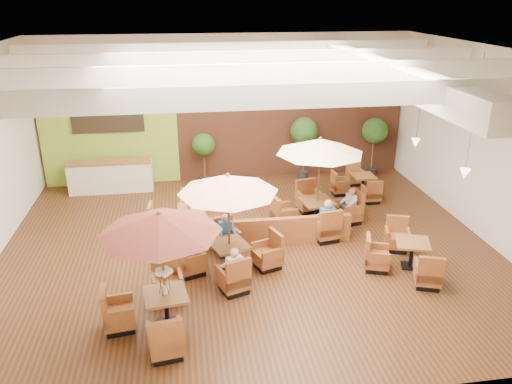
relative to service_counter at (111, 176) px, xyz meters
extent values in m
plane|color=#381E0F|center=(4.40, -5.10, -0.58)|extent=(14.00, 14.00, 0.00)
cube|color=silver|center=(4.40, 0.90, 2.17)|extent=(14.00, 0.04, 5.50)
cube|color=silver|center=(4.40, -11.10, 2.17)|extent=(14.00, 0.04, 5.50)
cube|color=silver|center=(11.40, -5.10, 2.17)|extent=(0.04, 12.00, 5.50)
cube|color=white|center=(4.40, -5.10, 4.92)|extent=(14.00, 12.00, 0.04)
cube|color=brown|center=(4.40, 0.84, 1.02)|extent=(13.90, 0.10, 3.20)
cube|color=#1E3819|center=(4.40, 0.83, 2.47)|extent=(13.90, 0.12, 0.35)
cube|color=#85A630|center=(0.00, 0.78, 1.02)|extent=(5.00, 0.08, 3.20)
cube|color=black|center=(0.00, 0.70, 1.82)|extent=(2.60, 0.08, 0.70)
cube|color=white|center=(7.90, -5.10, 4.37)|extent=(0.60, 11.00, 0.60)
cube|color=white|center=(4.40, -9.10, 4.57)|extent=(13.60, 0.12, 0.45)
cube|color=white|center=(4.40, -6.40, 4.57)|extent=(13.60, 0.12, 0.45)
cube|color=white|center=(4.40, -3.80, 4.57)|extent=(13.60, 0.12, 0.45)
cube|color=white|center=(4.40, -1.10, 4.57)|extent=(13.60, 0.12, 0.45)
cylinder|color=black|center=(10.20, -6.10, 3.32)|extent=(0.01, 0.01, 3.20)
cone|color=white|center=(10.20, -6.10, 1.72)|extent=(0.28, 0.28, 0.28)
cylinder|color=black|center=(10.20, -3.10, 3.32)|extent=(0.01, 0.01, 3.20)
cone|color=white|center=(10.20, -3.10, 1.72)|extent=(0.28, 0.28, 0.28)
sphere|color=#FFEAC6|center=(-1.60, 0.60, 2.47)|extent=(0.14, 0.14, 0.14)
sphere|color=#FFEAC6|center=(0.40, 0.60, 2.47)|extent=(0.14, 0.14, 0.14)
sphere|color=#FFEAC6|center=(2.40, 0.60, 2.47)|extent=(0.14, 0.14, 0.14)
sphere|color=#FFEAC6|center=(4.40, 0.60, 2.47)|extent=(0.14, 0.14, 0.14)
sphere|color=#FFEAC6|center=(6.40, 0.60, 2.47)|extent=(0.14, 0.14, 0.14)
sphere|color=#FFEAC6|center=(8.40, 0.60, 2.47)|extent=(0.14, 0.14, 0.14)
sphere|color=#FFEAC6|center=(10.40, 0.60, 2.47)|extent=(0.14, 0.14, 0.14)
cube|color=beige|center=(0.00, 0.00, -0.03)|extent=(3.00, 0.70, 1.10)
cube|color=brown|center=(0.00, 0.00, 0.57)|extent=(3.00, 0.75, 0.06)
cube|color=brown|center=(4.44, -5.06, -0.17)|extent=(6.00, 0.21, 0.83)
cube|color=brown|center=(2.13, -8.43, 0.19)|extent=(1.03, 1.03, 0.06)
cylinder|color=black|center=(2.13, -8.43, -0.19)|extent=(0.11, 0.11, 0.71)
cube|color=black|center=(2.13, -8.43, -0.56)|extent=(0.54, 0.54, 0.04)
cube|color=brown|center=(2.13, -9.45, -0.26)|extent=(0.75, 0.75, 0.34)
cube|color=brown|center=(2.09, -9.73, 0.06)|extent=(0.67, 0.20, 0.75)
cube|color=brown|center=(1.82, -9.50, -0.05)|extent=(0.17, 0.60, 0.30)
cube|color=brown|center=(2.44, -9.41, -0.05)|extent=(0.17, 0.60, 0.30)
cube|color=black|center=(2.13, -9.45, -0.51)|extent=(0.67, 0.67, 0.15)
cube|color=brown|center=(2.13, -7.41, -0.26)|extent=(0.75, 0.75, 0.34)
cube|color=brown|center=(2.16, -7.14, 0.06)|extent=(0.67, 0.20, 0.75)
cube|color=brown|center=(2.44, -7.37, -0.05)|extent=(0.17, 0.60, 0.30)
cube|color=brown|center=(1.82, -7.46, -0.05)|extent=(0.17, 0.60, 0.30)
cube|color=black|center=(2.13, -7.41, -0.51)|extent=(0.67, 0.67, 0.15)
cube|color=brown|center=(1.11, -8.43, -0.26)|extent=(0.75, 0.75, 0.34)
cube|color=brown|center=(1.38, -8.47, 0.06)|extent=(0.20, 0.67, 0.75)
cube|color=brown|center=(1.06, -8.13, -0.05)|extent=(0.60, 0.17, 0.30)
cube|color=brown|center=(1.15, -8.74, -0.05)|extent=(0.60, 0.17, 0.30)
cube|color=black|center=(1.11, -8.43, -0.51)|extent=(0.67, 0.67, 0.15)
cylinder|color=brown|center=(2.13, -8.43, 0.76)|extent=(0.06, 0.06, 2.68)
cone|color=#4D1D16|center=(2.13, -8.43, 1.92)|extent=(2.58, 2.58, 0.45)
sphere|color=brown|center=(2.13, -8.43, 2.15)|extent=(0.10, 0.10, 0.10)
cylinder|color=silver|center=(2.13, -8.43, 0.33)|extent=(0.10, 0.10, 0.22)
cube|color=brown|center=(3.73, -6.34, 0.18)|extent=(1.15, 1.15, 0.06)
cylinder|color=black|center=(3.73, -6.34, -0.19)|extent=(0.11, 0.11, 0.70)
cube|color=black|center=(3.73, -6.34, -0.56)|extent=(0.61, 0.61, 0.04)
cube|color=brown|center=(3.73, -7.35, -0.26)|extent=(0.84, 0.84, 0.34)
cube|color=brown|center=(3.64, -7.61, 0.05)|extent=(0.66, 0.32, 0.74)
cube|color=brown|center=(3.44, -7.45, -0.05)|extent=(0.28, 0.58, 0.30)
cube|color=brown|center=(4.02, -7.24, -0.05)|extent=(0.28, 0.58, 0.30)
cube|color=black|center=(3.73, -7.35, -0.51)|extent=(0.74, 0.74, 0.15)
cube|color=brown|center=(3.73, -5.33, -0.26)|extent=(0.84, 0.84, 0.34)
cube|color=brown|center=(3.82, -5.07, 0.05)|extent=(0.66, 0.32, 0.74)
cube|color=brown|center=(4.02, -5.23, -0.05)|extent=(0.28, 0.58, 0.30)
cube|color=brown|center=(3.44, -5.43, -0.05)|extent=(0.28, 0.58, 0.30)
cube|color=black|center=(3.73, -5.33, -0.51)|extent=(0.74, 0.74, 0.15)
cube|color=brown|center=(2.72, -6.34, -0.26)|extent=(0.84, 0.84, 0.34)
cube|color=brown|center=(2.98, -6.43, 0.05)|extent=(0.32, 0.66, 0.74)
cube|color=brown|center=(2.62, -6.05, -0.05)|extent=(0.58, 0.28, 0.30)
cube|color=brown|center=(2.83, -6.63, -0.05)|extent=(0.58, 0.28, 0.30)
cube|color=black|center=(2.72, -6.34, -0.51)|extent=(0.74, 0.74, 0.15)
cube|color=brown|center=(4.74, -6.34, -0.26)|extent=(0.84, 0.84, 0.34)
cube|color=brown|center=(4.48, -6.25, 0.05)|extent=(0.32, 0.66, 0.74)
cube|color=brown|center=(4.84, -6.63, -0.05)|extent=(0.58, 0.28, 0.30)
cube|color=brown|center=(4.64, -6.05, -0.05)|extent=(0.58, 0.28, 0.30)
cube|color=black|center=(4.74, -6.34, -0.51)|extent=(0.74, 0.74, 0.15)
cylinder|color=brown|center=(3.73, -6.34, 0.74)|extent=(0.06, 0.06, 2.65)
cone|color=#E88B70|center=(3.73, -6.34, 1.89)|extent=(2.55, 2.55, 0.45)
sphere|color=brown|center=(3.73, -6.34, 2.12)|extent=(0.10, 0.10, 0.10)
cube|color=brown|center=(6.74, -3.96, 0.22)|extent=(1.10, 1.10, 0.07)
cylinder|color=black|center=(6.74, -3.96, -0.17)|extent=(0.11, 0.11, 0.74)
cube|color=black|center=(6.74, -3.96, -0.56)|extent=(0.58, 0.58, 0.04)
cube|color=brown|center=(6.74, -5.02, -0.25)|extent=(0.80, 0.80, 0.36)
cube|color=brown|center=(6.69, -5.30, 0.09)|extent=(0.70, 0.23, 0.78)
cube|color=brown|center=(6.42, -5.07, -0.03)|extent=(0.19, 0.62, 0.31)
cube|color=brown|center=(7.05, -4.96, -0.03)|extent=(0.19, 0.62, 0.31)
cube|color=black|center=(6.74, -5.02, -0.51)|extent=(0.71, 0.71, 0.16)
cube|color=brown|center=(6.74, -2.90, -0.25)|extent=(0.80, 0.80, 0.36)
cube|color=brown|center=(6.79, -2.61, 0.09)|extent=(0.70, 0.23, 0.78)
cube|color=brown|center=(7.05, -2.84, -0.03)|extent=(0.19, 0.62, 0.31)
cube|color=brown|center=(6.42, -2.95, -0.03)|extent=(0.19, 0.62, 0.31)
cube|color=black|center=(6.74, -2.90, -0.51)|extent=(0.71, 0.71, 0.16)
cube|color=brown|center=(5.68, -3.96, -0.25)|extent=(0.80, 0.80, 0.36)
cube|color=brown|center=(5.96, -4.01, 0.09)|extent=(0.23, 0.70, 0.78)
cube|color=brown|center=(5.62, -3.64, -0.03)|extent=(0.62, 0.19, 0.31)
cube|color=brown|center=(5.73, -4.28, -0.03)|extent=(0.62, 0.19, 0.31)
cube|color=black|center=(5.68, -3.96, -0.51)|extent=(0.71, 0.71, 0.16)
cube|color=brown|center=(7.80, -3.96, -0.25)|extent=(0.80, 0.80, 0.36)
cube|color=brown|center=(7.51, -3.91, 0.09)|extent=(0.23, 0.70, 0.78)
cube|color=brown|center=(7.85, -4.28, -0.03)|extent=(0.62, 0.19, 0.31)
cube|color=brown|center=(7.74, -3.64, -0.03)|extent=(0.62, 0.19, 0.31)
cube|color=black|center=(7.80, -3.96, -0.51)|extent=(0.71, 0.71, 0.16)
cylinder|color=brown|center=(6.74, -3.96, 0.81)|extent=(0.06, 0.06, 2.79)
cone|color=beige|center=(6.74, -3.96, 2.02)|extent=(2.68, 2.68, 0.45)
sphere|color=brown|center=(6.74, -3.96, 2.25)|extent=(0.10, 0.10, 0.10)
cube|color=brown|center=(2.83, -3.80, 0.15)|extent=(0.93, 0.93, 0.06)
cylinder|color=black|center=(2.83, -3.80, -0.21)|extent=(0.10, 0.10, 0.67)
cube|color=black|center=(2.83, -3.80, -0.56)|extent=(0.49, 0.49, 0.04)
cube|color=brown|center=(2.83, -4.77, -0.28)|extent=(0.68, 0.68, 0.33)
cube|color=brown|center=(2.85, -5.03, 0.03)|extent=(0.64, 0.15, 0.71)
cube|color=brown|center=(2.53, -4.74, -0.07)|extent=(0.13, 0.56, 0.28)
cube|color=brown|center=(3.12, -4.79, -0.07)|extent=(0.13, 0.56, 0.28)
cube|color=black|center=(2.83, -4.77, -0.51)|extent=(0.60, 0.60, 0.14)
cube|color=brown|center=(2.83, -2.84, -0.28)|extent=(0.68, 0.68, 0.33)
cube|color=brown|center=(2.80, -2.57, 0.03)|extent=(0.64, 0.15, 0.71)
cube|color=brown|center=(3.12, -2.86, -0.07)|extent=(0.13, 0.56, 0.28)
cube|color=brown|center=(2.53, -2.81, -0.07)|extent=(0.13, 0.56, 0.28)
cube|color=black|center=(2.83, -2.84, -0.51)|extent=(0.60, 0.60, 0.14)
cube|color=brown|center=(1.86, -3.80, -0.28)|extent=(0.68, 0.68, 0.33)
cube|color=brown|center=(2.12, -3.78, 0.03)|extent=(0.15, 0.64, 0.71)
cube|color=brown|center=(1.89, -3.51, -0.07)|extent=(0.56, 0.13, 0.28)
cube|color=brown|center=(1.84, -4.10, -0.07)|extent=(0.56, 0.13, 0.28)
cube|color=black|center=(1.86, -3.80, -0.51)|extent=(0.60, 0.60, 0.14)
cylinder|color=silver|center=(2.83, -3.80, 0.29)|extent=(0.10, 0.10, 0.22)
cube|color=brown|center=(8.55, -6.87, 0.14)|extent=(1.09, 1.09, 0.06)
cylinder|color=black|center=(8.55, -6.87, -0.21)|extent=(0.10, 0.10, 0.67)
cube|color=black|center=(8.55, -6.87, -0.56)|extent=(0.58, 0.58, 0.04)
cube|color=brown|center=(8.55, -7.83, -0.28)|extent=(0.79, 0.79, 0.32)
cube|color=brown|center=(8.64, -8.08, 0.02)|extent=(0.63, 0.30, 0.71)
cube|color=brown|center=(8.27, -7.73, -0.08)|extent=(0.25, 0.55, 0.28)
cube|color=brown|center=(8.83, -7.92, -0.08)|extent=(0.25, 0.55, 0.28)
cube|color=black|center=(8.55, -7.83, -0.51)|extent=(0.70, 0.70, 0.14)
cube|color=brown|center=(8.55, -5.91, -0.28)|extent=(0.79, 0.79, 0.32)
cube|color=brown|center=(8.47, -5.66, 0.02)|extent=(0.63, 0.30, 0.71)
cube|color=brown|center=(8.83, -6.00, -0.08)|extent=(0.25, 0.55, 0.28)
cube|color=brown|center=(8.27, -5.81, -0.08)|extent=(0.25, 0.55, 0.28)
cube|color=black|center=(8.55, -5.91, -0.51)|extent=(0.70, 0.70, 0.14)
cube|color=brown|center=(7.59, -6.87, -0.28)|extent=(0.79, 0.79, 0.32)
cube|color=brown|center=(7.84, -6.78, 0.02)|extent=(0.30, 0.63, 0.71)
cube|color=brown|center=(7.69, -6.59, -0.08)|extent=(0.55, 0.25, 0.28)
cube|color=brown|center=(7.50, -7.15, -0.08)|extent=(0.55, 0.25, 0.28)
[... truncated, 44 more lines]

